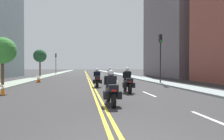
% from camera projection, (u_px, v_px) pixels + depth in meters
% --- Properties ---
extents(ground_plane, '(264.00, 264.00, 0.00)m').
position_uv_depth(ground_plane, '(86.00, 74.00, 50.95)').
color(ground_plane, '#2F2E2F').
extents(sidewalk_left, '(2.41, 144.00, 0.12)m').
position_uv_depth(sidewalk_left, '(56.00, 74.00, 49.80)').
color(sidewalk_left, gray).
rests_on(sidewalk_left, ground).
extents(sidewalk_right, '(2.41, 144.00, 0.12)m').
position_uv_depth(sidewalk_right, '(115.00, 73.00, 52.09)').
color(sidewalk_right, gray).
rests_on(sidewalk_right, ground).
extents(centreline_yellow_inner, '(0.12, 132.00, 0.01)m').
position_uv_depth(centreline_yellow_inner, '(86.00, 74.00, 50.93)').
color(centreline_yellow_inner, yellow).
rests_on(centreline_yellow_inner, ground).
extents(centreline_yellow_outer, '(0.12, 132.00, 0.01)m').
position_uv_depth(centreline_yellow_outer, '(87.00, 74.00, 50.97)').
color(centreline_yellow_outer, yellow).
rests_on(centreline_yellow_outer, ground).
extents(lane_dashes_white, '(0.14, 56.40, 0.01)m').
position_uv_depth(lane_dashes_white, '(107.00, 77.00, 32.64)').
color(lane_dashes_white, silver).
rests_on(lane_dashes_white, ground).
extents(building_right_1, '(9.04, 16.03, 23.84)m').
position_uv_depth(building_right_1, '(181.00, 12.00, 35.08)').
color(building_right_1, slate).
rests_on(building_right_1, ground).
extents(motorcycle_0, '(0.76, 2.20, 1.55)m').
position_uv_depth(motorcycle_0, '(111.00, 91.00, 8.43)').
color(motorcycle_0, black).
rests_on(motorcycle_0, ground).
extents(motorcycle_1, '(0.77, 2.26, 1.68)m').
position_uv_depth(motorcycle_1, '(128.00, 82.00, 12.64)').
color(motorcycle_1, black).
rests_on(motorcycle_1, ground).
extents(motorcycle_2, '(0.77, 2.18, 1.59)m').
position_uv_depth(motorcycle_2, '(97.00, 79.00, 16.22)').
color(motorcycle_2, black).
rests_on(motorcycle_2, ground).
extents(motorcycle_3, '(0.78, 2.23, 1.67)m').
position_uv_depth(motorcycle_3, '(111.00, 77.00, 20.66)').
color(motorcycle_3, black).
rests_on(motorcycle_3, ground).
extents(traffic_cone_0, '(0.31, 0.31, 0.74)m').
position_uv_depth(traffic_cone_0, '(38.00, 79.00, 20.97)').
color(traffic_cone_0, black).
rests_on(traffic_cone_0, ground).
extents(traffic_cone_1, '(0.35, 0.35, 0.68)m').
position_uv_depth(traffic_cone_1, '(3.00, 90.00, 11.30)').
color(traffic_cone_1, black).
rests_on(traffic_cone_1, ground).
extents(traffic_cone_2, '(0.34, 0.34, 0.68)m').
position_uv_depth(traffic_cone_2, '(39.00, 79.00, 21.20)').
color(traffic_cone_2, black).
rests_on(traffic_cone_2, ground).
extents(traffic_light_near, '(0.28, 0.38, 4.99)m').
position_uv_depth(traffic_light_near, '(160.00, 50.00, 19.29)').
color(traffic_light_near, black).
rests_on(traffic_light_near, ground).
extents(traffic_light_far, '(0.28, 0.38, 4.83)m').
position_uv_depth(traffic_light_far, '(56.00, 60.00, 43.20)').
color(traffic_light_far, black).
rests_on(traffic_light_far, ground).
extents(street_tree_0, '(2.21, 2.21, 4.78)m').
position_uv_depth(street_tree_0, '(40.00, 56.00, 32.90)').
color(street_tree_0, '#4F3B25').
rests_on(street_tree_0, ground).
extents(street_tree_1, '(2.36, 2.36, 4.36)m').
position_uv_depth(street_tree_1, '(2.00, 51.00, 17.07)').
color(street_tree_1, '#4E3622').
rests_on(street_tree_1, ground).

